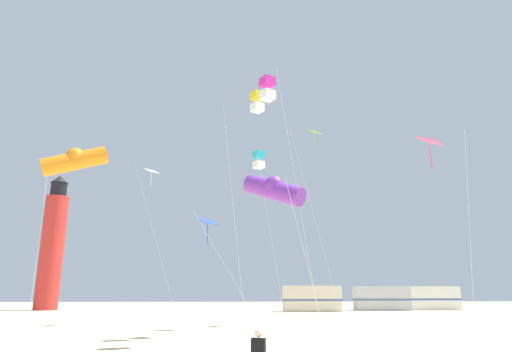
# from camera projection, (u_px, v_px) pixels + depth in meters

# --- Properties ---
(kite_flyer_standing) EXTENTS (0.44, 0.56, 1.16)m
(kite_flyer_standing) POSITION_uv_depth(u_px,v_px,m) (259.00, 352.00, 11.21)
(kite_flyer_standing) COLOR black
(kite_flyer_standing) RESTS_ON ground
(kite_box_gold) EXTENTS (2.31, 2.51, 12.87)m
(kite_box_gold) POSITION_uv_depth(u_px,v_px,m) (257.00, 102.00, 24.83)
(kite_box_gold) COLOR silver
(kite_box_gold) RESTS_ON ground
(kite_tube_violet) EXTENTS (3.07, 2.95, 6.42)m
(kite_tube_violet) POSITION_uv_depth(u_px,v_px,m) (274.00, 189.00, 16.41)
(kite_tube_violet) COLOR silver
(kite_tube_violet) RESTS_ON ground
(kite_diamond_white) EXTENTS (3.30, 3.12, 10.91)m
(kite_diamond_white) POSITION_uv_depth(u_px,v_px,m) (152.00, 177.00, 32.66)
(kite_diamond_white) COLOR silver
(kite_diamond_white) RESTS_ON ground
(kite_diamond_blue) EXTENTS (3.59, 3.59, 5.81)m
(kite_diamond_blue) POSITION_uv_depth(u_px,v_px,m) (209.00, 225.00, 22.98)
(kite_diamond_blue) COLOR silver
(kite_diamond_blue) RESTS_ON ground
(kite_tube_orange) EXTENTS (2.58, 1.98, 7.74)m
(kite_tube_orange) POSITION_uv_depth(u_px,v_px,m) (75.00, 160.00, 17.44)
(kite_tube_orange) COLOR silver
(kite_tube_orange) RESTS_ON ground
(kite_box_magenta) EXTENTS (2.73, 2.73, 12.18)m
(kite_box_magenta) POSITION_uv_depth(u_px,v_px,m) (268.00, 89.00, 21.69)
(kite_box_magenta) COLOR silver
(kite_box_magenta) RESTS_ON ground
(kite_box_cyan) EXTENTS (2.02, 2.02, 11.03)m
(kite_box_cyan) POSITION_uv_depth(u_px,v_px,m) (259.00, 160.00, 29.26)
(kite_box_cyan) COLOR silver
(kite_box_cyan) RESTS_ON ground
(kite_diamond_rainbow) EXTENTS (1.95, 2.11, 8.18)m
(kite_diamond_rainbow) POSITION_uv_depth(u_px,v_px,m) (432.00, 148.00, 17.97)
(kite_diamond_rainbow) COLOR silver
(kite_diamond_rainbow) RESTS_ON ground
(kite_diamond_lime) EXTENTS (3.11, 2.64, 13.88)m
(kite_diamond_lime) POSITION_uv_depth(u_px,v_px,m) (314.00, 140.00, 33.08)
(kite_diamond_lime) COLOR silver
(kite_diamond_lime) RESTS_ON ground
(lighthouse_distant) EXTENTS (2.80, 2.80, 16.80)m
(lighthouse_distant) POSITION_uv_depth(u_px,v_px,m) (52.00, 245.00, 56.06)
(lighthouse_distant) COLOR red
(lighthouse_distant) RESTS_ON ground
(rv_van_cream) EXTENTS (6.51, 2.55, 2.80)m
(rv_van_cream) POSITION_uv_depth(u_px,v_px,m) (312.00, 299.00, 50.27)
(rv_van_cream) COLOR beige
(rv_van_cream) RESTS_ON ground
(rv_van_silver) EXTENTS (6.55, 2.65, 2.80)m
(rv_van_silver) POSITION_uv_depth(u_px,v_px,m) (381.00, 298.00, 53.52)
(rv_van_silver) COLOR #B7BABF
(rv_van_silver) RESTS_ON ground
(rv_van_white) EXTENTS (6.46, 2.38, 2.80)m
(rv_van_white) POSITION_uv_depth(u_px,v_px,m) (432.00, 298.00, 55.16)
(rv_van_white) COLOR white
(rv_van_white) RESTS_ON ground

